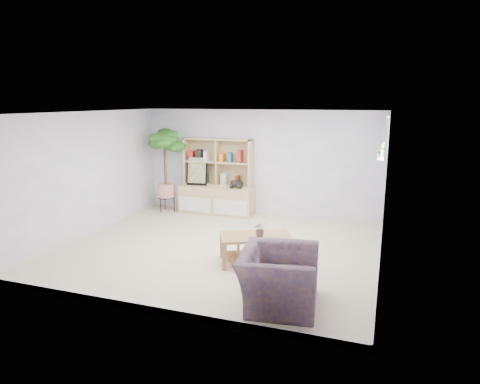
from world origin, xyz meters
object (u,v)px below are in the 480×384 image
(floor_tree, at_px, (165,171))
(armchair, at_px, (278,274))
(coffee_table, at_px, (256,249))
(storage_unit, at_px, (217,177))

(floor_tree, height_order, armchair, floor_tree)
(coffee_table, bearing_deg, armchair, -86.37)
(storage_unit, distance_m, floor_tree, 1.22)
(storage_unit, relative_size, floor_tree, 0.89)
(floor_tree, bearing_deg, armchair, -45.39)
(coffee_table, distance_m, floor_tree, 3.91)
(coffee_table, xyz_separation_m, floor_tree, (-2.97, 2.42, 0.75))
(floor_tree, bearing_deg, storage_unit, 11.27)
(floor_tree, relative_size, armchair, 1.76)
(armchair, bearing_deg, coffee_table, 21.16)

